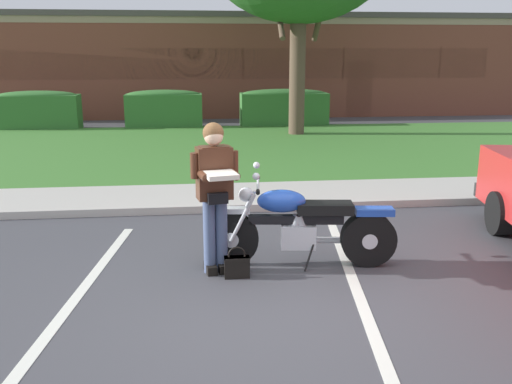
{
  "coord_description": "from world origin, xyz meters",
  "views": [
    {
      "loc": [
        -0.76,
        -5.25,
        2.44
      ],
      "look_at": [
        -0.07,
        0.99,
        0.85
      ],
      "focal_mm": 38.94,
      "sensor_mm": 36.0,
      "label": 1
    }
  ],
  "objects_px": {
    "rider_person": "(215,186)",
    "hedge_center_right": "(284,107)",
    "motorcycle": "(308,226)",
    "handbag": "(237,265)",
    "hedge_center_left": "(164,108)",
    "brick_building": "(234,63)",
    "hedge_left": "(38,109)"
  },
  "relations": [
    {
      "from": "motorcycle",
      "to": "brick_building",
      "type": "relative_size",
      "value": 0.1
    },
    {
      "from": "hedge_left",
      "to": "hedge_center_left",
      "type": "relative_size",
      "value": 1.03
    },
    {
      "from": "motorcycle",
      "to": "handbag",
      "type": "relative_size",
      "value": 6.22
    },
    {
      "from": "hedge_left",
      "to": "hedge_center_left",
      "type": "xyz_separation_m",
      "value": [
        3.97,
        0.0,
        -0.0
      ]
    },
    {
      "from": "handbag",
      "to": "hedge_center_left",
      "type": "height_order",
      "value": "hedge_center_left"
    },
    {
      "from": "motorcycle",
      "to": "handbag",
      "type": "distance_m",
      "value": 0.96
    },
    {
      "from": "motorcycle",
      "to": "hedge_center_left",
      "type": "bearing_deg",
      "value": 100.26
    },
    {
      "from": "motorcycle",
      "to": "hedge_left",
      "type": "relative_size",
      "value": 0.88
    },
    {
      "from": "rider_person",
      "to": "hedge_center_right",
      "type": "bearing_deg",
      "value": 77.47
    },
    {
      "from": "hedge_center_left",
      "to": "hedge_center_right",
      "type": "distance_m",
      "value": 3.97
    },
    {
      "from": "handbag",
      "to": "hedge_center_left",
      "type": "bearing_deg",
      "value": 96.29
    },
    {
      "from": "rider_person",
      "to": "brick_building",
      "type": "distance_m",
      "value": 19.55
    },
    {
      "from": "brick_building",
      "to": "hedge_center_left",
      "type": "bearing_deg",
      "value": -112.11
    },
    {
      "from": "brick_building",
      "to": "hedge_center_right",
      "type": "bearing_deg",
      "value": -80.44
    },
    {
      "from": "motorcycle",
      "to": "hedge_left",
      "type": "xyz_separation_m",
      "value": [
        -6.23,
        12.45,
        0.17
      ]
    },
    {
      "from": "rider_person",
      "to": "hedge_center_right",
      "type": "distance_m",
      "value": 12.86
    },
    {
      "from": "motorcycle",
      "to": "rider_person",
      "type": "distance_m",
      "value": 1.2
    },
    {
      "from": "hedge_center_right",
      "to": "rider_person",
      "type": "bearing_deg",
      "value": -102.53
    },
    {
      "from": "rider_person",
      "to": "hedge_center_left",
      "type": "distance_m",
      "value": 12.61
    },
    {
      "from": "rider_person",
      "to": "hedge_center_left",
      "type": "xyz_separation_m",
      "value": [
        -1.18,
        12.55,
        -0.36
      ]
    },
    {
      "from": "brick_building",
      "to": "motorcycle",
      "type": "bearing_deg",
      "value": -91.64
    },
    {
      "from": "hedge_center_left",
      "to": "hedge_left",
      "type": "bearing_deg",
      "value": 180.0
    },
    {
      "from": "motorcycle",
      "to": "handbag",
      "type": "xyz_separation_m",
      "value": [
        -0.85,
        -0.28,
        -0.34
      ]
    },
    {
      "from": "rider_person",
      "to": "hedge_center_right",
      "type": "xyz_separation_m",
      "value": [
        2.79,
        12.55,
        -0.36
      ]
    },
    {
      "from": "handbag",
      "to": "hedge_left",
      "type": "bearing_deg",
      "value": 112.89
    },
    {
      "from": "handbag",
      "to": "hedge_center_right",
      "type": "xyz_separation_m",
      "value": [
        2.57,
        12.73,
        0.51
      ]
    },
    {
      "from": "handbag",
      "to": "hedge_center_left",
      "type": "xyz_separation_m",
      "value": [
        -1.4,
        12.73,
        0.51
      ]
    },
    {
      "from": "hedge_center_left",
      "to": "brick_building",
      "type": "bearing_deg",
      "value": 67.89
    },
    {
      "from": "motorcycle",
      "to": "hedge_center_right",
      "type": "relative_size",
      "value": 0.77
    },
    {
      "from": "handbag",
      "to": "motorcycle",
      "type": "bearing_deg",
      "value": 18.45
    },
    {
      "from": "rider_person",
      "to": "hedge_left",
      "type": "relative_size",
      "value": 0.67
    },
    {
      "from": "hedge_center_right",
      "to": "brick_building",
      "type": "relative_size",
      "value": 0.13
    }
  ]
}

